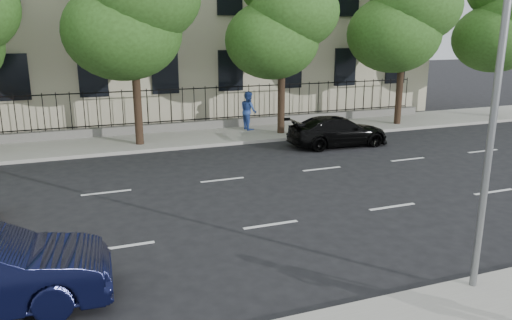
{
  "coord_description": "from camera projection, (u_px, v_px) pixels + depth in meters",
  "views": [
    {
      "loc": [
        -4.96,
        -9.34,
        5.26
      ],
      "look_at": [
        -0.24,
        3.0,
        1.75
      ],
      "focal_mm": 35.0,
      "sensor_mm": 36.0,
      "label": 1
    }
  ],
  "objects": [
    {
      "name": "ground",
      "position": [
        312.0,
        264.0,
        11.49
      ],
      "size": [
        120.0,
        120.0,
        0.0
      ],
      "primitive_type": "plane",
      "color": "black",
      "rests_on": "ground"
    },
    {
      "name": "far_sidewalk",
      "position": [
        180.0,
        139.0,
        24.11
      ],
      "size": [
        60.0,
        4.0,
        0.15
      ],
      "primitive_type": "cube",
      "color": "gray",
      "rests_on": "ground"
    },
    {
      "name": "lane_markings",
      "position": [
        243.0,
        199.0,
        15.78
      ],
      "size": [
        49.6,
        4.62,
        0.01
      ],
      "primitive_type": null,
      "color": "silver",
      "rests_on": "ground"
    },
    {
      "name": "iron_fence",
      "position": [
        172.0,
        121.0,
        25.5
      ],
      "size": [
        30.0,
        0.5,
        2.2
      ],
      "color": "slate",
      "rests_on": "far_sidewalk"
    },
    {
      "name": "street_light",
      "position": [
        481.0,
        34.0,
        9.44
      ],
      "size": [
        0.25,
        3.32,
        8.05
      ],
      "color": "slate",
      "rests_on": "near_sidewalk"
    },
    {
      "name": "tree_c",
      "position": [
        132.0,
        0.0,
        21.23
      ],
      "size": [
        5.89,
        5.5,
        9.8
      ],
      "color": "#382619",
      "rests_on": "far_sidewalk"
    },
    {
      "name": "tree_d",
      "position": [
        282.0,
        15.0,
        23.8
      ],
      "size": [
        5.34,
        4.94,
        8.84
      ],
      "color": "#382619",
      "rests_on": "far_sidewalk"
    },
    {
      "name": "tree_e",
      "position": [
        404.0,
        9.0,
        26.12
      ],
      "size": [
        5.71,
        5.31,
        9.46
      ],
      "color": "#382619",
      "rests_on": "far_sidewalk"
    },
    {
      "name": "tree_f",
      "position": [
        505.0,
        17.0,
        28.62
      ],
      "size": [
        5.52,
        5.12,
        9.01
      ],
      "color": "#382619",
      "rests_on": "far_sidewalk"
    },
    {
      "name": "black_sedan",
      "position": [
        338.0,
        131.0,
        22.81
      ],
      "size": [
        4.77,
        2.06,
        1.37
      ],
      "primitive_type": "imported",
      "rotation": [
        0.0,
        0.0,
        1.54
      ],
      "color": "black",
      "rests_on": "ground"
    },
    {
      "name": "pedestrian_far",
      "position": [
        249.0,
        111.0,
        25.67
      ],
      "size": [
        0.81,
        1.01,
        1.97
      ],
      "primitive_type": "imported",
      "rotation": [
        0.0,
        0.0,
        1.64
      ],
      "color": "#2C4A9C",
      "rests_on": "far_sidewalk"
    }
  ]
}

